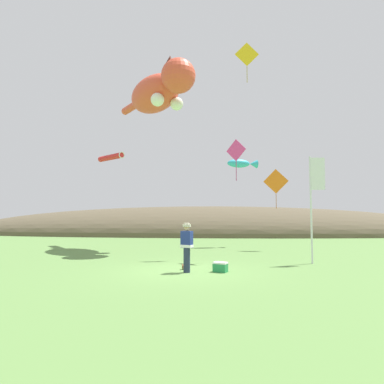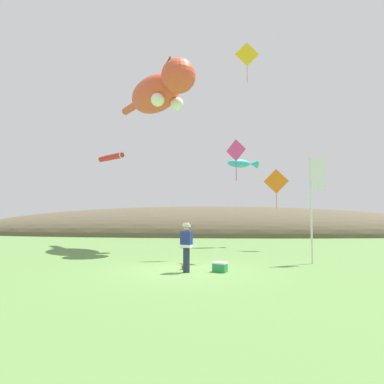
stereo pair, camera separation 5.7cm
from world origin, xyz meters
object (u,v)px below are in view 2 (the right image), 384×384
at_px(kite_fish_windsock, 242,163).
at_px(kite_giant_cat, 159,92).
at_px(picnic_cooler, 220,267).
at_px(kite_diamond_gold, 247,55).
at_px(kite_diamond_orange, 276,181).
at_px(kite_tube_streamer, 111,157).
at_px(kite_spool, 184,267).
at_px(kite_diamond_pink, 236,151).
at_px(festival_banner_pole, 314,193).
at_px(festival_attendant, 186,246).

bearing_deg(kite_fish_windsock, kite_giant_cat, -156.25).
distance_m(picnic_cooler, kite_giant_cat, 13.41).
xyz_separation_m(picnic_cooler, kite_diamond_gold, (1.52, 5.31, 10.46)).
relative_size(picnic_cooler, kite_diamond_orange, 0.24).
bearing_deg(kite_tube_streamer, kite_diamond_orange, -2.79).
distance_m(kite_spool, kite_tube_streamer, 11.64).
height_order(kite_spool, kite_giant_cat, kite_giant_cat).
bearing_deg(kite_diamond_gold, kite_fish_windsock, 89.16).
height_order(kite_spool, kite_diamond_gold, kite_diamond_gold).
relative_size(picnic_cooler, kite_tube_streamer, 0.27).
bearing_deg(kite_diamond_gold, kite_diamond_pink, -109.13).
xyz_separation_m(kite_giant_cat, kite_diamond_gold, (5.26, -3.13, 0.72)).
bearing_deg(kite_diamond_pink, kite_spool, -128.71).
height_order(kite_giant_cat, kite_diamond_orange, kite_giant_cat).
distance_m(kite_giant_cat, kite_tube_streamer, 5.22).
bearing_deg(festival_banner_pole, kite_spool, -159.88).
xyz_separation_m(festival_attendant, picnic_cooler, (1.20, 0.18, -0.77)).
bearing_deg(kite_diamond_orange, festival_attendant, -118.48).
height_order(kite_fish_windsock, kite_diamond_gold, kite_diamond_gold).
bearing_deg(kite_diamond_pink, festival_attendant, -120.65).
relative_size(festival_attendant, kite_spool, 7.89).
height_order(festival_attendant, kite_diamond_orange, kite_diamond_orange).
xyz_separation_m(festival_banner_pole, kite_fish_windsock, (-2.47, 8.31, 2.60)).
bearing_deg(festival_attendant, kite_giant_cat, 106.37).
bearing_deg(kite_tube_streamer, kite_diamond_gold, -23.22).
bearing_deg(kite_diamond_pink, picnic_cooler, -103.85).
bearing_deg(kite_diamond_gold, kite_diamond_orange, 58.10).
xyz_separation_m(festival_attendant, kite_diamond_gold, (2.73, 5.49, 9.68)).
xyz_separation_m(kite_tube_streamer, kite_diamond_orange, (10.42, -0.51, -1.72)).
bearing_deg(picnic_cooler, kite_tube_streamer, 127.84).
bearing_deg(kite_diamond_orange, picnic_cooler, -112.36).
distance_m(kite_spool, kite_fish_windsock, 12.05).
distance_m(festival_banner_pole, kite_tube_streamer, 13.09).
xyz_separation_m(kite_giant_cat, kite_diamond_pink, (4.52, -5.26, -4.87)).
bearing_deg(kite_tube_streamer, kite_fish_windsock, 12.13).
xyz_separation_m(festival_banner_pole, kite_tube_streamer, (-11.02, 6.47, 2.82)).
relative_size(picnic_cooler, kite_diamond_pink, 0.30).
distance_m(festival_attendant, kite_tube_streamer, 11.84).
height_order(kite_spool, kite_diamond_orange, kite_diamond_orange).
distance_m(picnic_cooler, festival_banner_pole, 5.55).
relative_size(kite_diamond_gold, kite_diamond_orange, 0.91).
xyz_separation_m(kite_giant_cat, kite_fish_windsock, (5.34, 2.35, -4.30)).
relative_size(kite_fish_windsock, kite_tube_streamer, 1.02).
bearing_deg(kite_tube_streamer, festival_banner_pole, -30.41).
relative_size(kite_spool, picnic_cooler, 0.39).
xyz_separation_m(kite_spool, kite_giant_cat, (-2.36, 7.95, 9.80)).
distance_m(festival_banner_pole, kite_giant_cat, 12.00).
bearing_deg(kite_giant_cat, kite_spool, -73.47).
xyz_separation_m(kite_fish_windsock, kite_diamond_orange, (1.87, -2.35, -1.49)).
bearing_deg(kite_spool, kite_giant_cat, 106.53).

